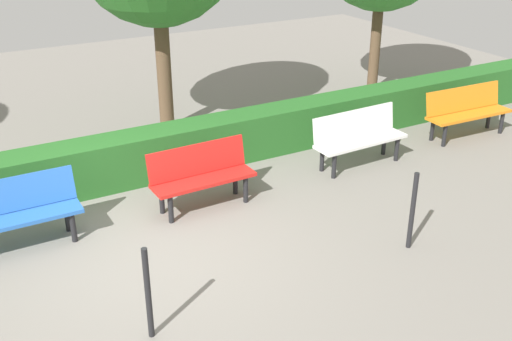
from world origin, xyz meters
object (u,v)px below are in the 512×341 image
Objects in this scene: bench_orange at (467,109)px; bench_blue at (17,211)px; bench_red at (201,174)px; bench_white at (358,136)px.

bench_blue is (7.51, -0.02, -0.00)m from bench_orange.
bench_orange is 5.15m from bench_red.
bench_orange is 2.42m from bench_white.
bench_orange and bench_blue have the same top height.
bench_orange is at bearing -179.93° from bench_red.
bench_blue is (5.09, -0.07, -0.00)m from bench_white.
bench_red is 2.37m from bench_blue.
bench_white is at bearing 3.69° from bench_orange.
bench_red is 0.98× the size of bench_blue.
bench_orange and bench_white have the same top height.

